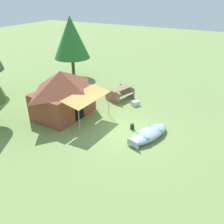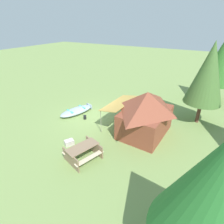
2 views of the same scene
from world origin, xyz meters
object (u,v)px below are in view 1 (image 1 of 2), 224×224
picnic_table (120,92)px  pine_tree_back_right (71,37)px  fuel_can (132,127)px  canvas_cabin_tent (62,93)px  cooler_box (135,103)px  beached_rowboat (149,134)px

picnic_table → pine_tree_back_right: (2.24, 5.72, 2.95)m
fuel_can → pine_tree_back_right: pine_tree_back_right is taller
canvas_cabin_tent → fuel_can: bearing=-84.6°
canvas_cabin_tent → fuel_can: size_ratio=13.57×
cooler_box → pine_tree_back_right: size_ratio=0.10×
fuel_can → pine_tree_back_right: (5.72, 8.24, 3.28)m
beached_rowboat → fuel_can: 1.19m
canvas_cabin_tent → cooler_box: bearing=-45.2°
beached_rowboat → fuel_can: (0.40, 1.12, -0.08)m
canvas_cabin_tent → cooler_box: 4.92m
fuel_can → picnic_table: bearing=35.9°
canvas_cabin_tent → cooler_box: size_ratio=7.74×
pine_tree_back_right → cooler_box: bearing=-111.3°
canvas_cabin_tent → picnic_table: size_ratio=1.99×
cooler_box → pine_tree_back_right: pine_tree_back_right is taller
beached_rowboat → picnic_table: (3.88, 3.64, 0.25)m
beached_rowboat → cooler_box: (3.33, 2.19, -0.07)m
beached_rowboat → picnic_table: bearing=43.2°
beached_rowboat → cooler_box: 3.99m
beached_rowboat → pine_tree_back_right: pine_tree_back_right is taller
fuel_can → cooler_box: bearing=20.1°
canvas_cabin_tent → fuel_can: 4.64m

